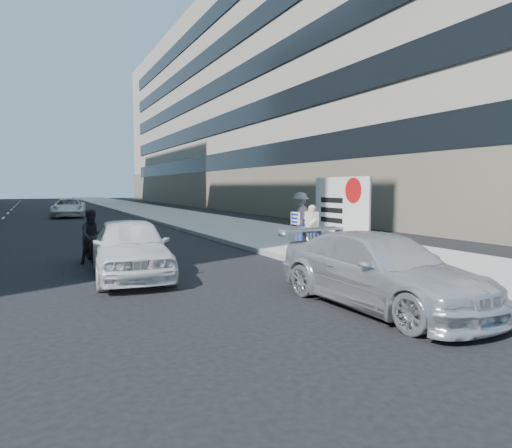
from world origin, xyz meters
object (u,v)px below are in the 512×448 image
parked_sedan (381,271)px  white_sedan_near (130,247)px  seated_protester (308,224)px  protest_banner (341,205)px  motorcycle (93,239)px  pedestrian_woman (358,213)px  white_sedan_far (69,208)px  jogger (300,216)px

parked_sedan → white_sedan_near: 5.51m
seated_protester → protest_banner: bearing=20.5°
protest_banner → motorcycle: 8.09m
pedestrian_woman → white_sedan_near: bearing=20.8°
protest_banner → motorcycle: protest_banner is taller
seated_protester → pedestrian_woman: pedestrian_woman is taller
white_sedan_near → motorcycle: bearing=108.6°
seated_protester → protest_banner: size_ratio=0.43×
motorcycle → white_sedan_near: bearing=-84.0°
white_sedan_near → motorcycle: 2.34m
parked_sedan → white_sedan_far: 27.13m
parked_sedan → white_sedan_near: white_sedan_near is taller
pedestrian_woman → jogger: bearing=-17.5°
pedestrian_woman → protest_banner: bearing=22.2°
jogger → pedestrian_woman: pedestrian_woman is taller
white_sedan_near → white_sedan_far: white_sedan_near is taller
protest_banner → white_sedan_near: bearing=-162.2°
seated_protester → white_sedan_far: bearing=105.1°
jogger → white_sedan_near: size_ratio=0.43×
jogger → seated_protester: bearing=41.0°
jogger → parked_sedan: size_ratio=0.40×
white_sedan_near → white_sedan_far: 22.53m
seated_protester → parked_sedan: 6.65m
seated_protester → protest_banner: 1.93m
parked_sedan → white_sedan_near: (-3.30, 4.41, 0.06)m
seated_protester → pedestrian_woman: size_ratio=0.70×
white_sedan_near → jogger: bearing=33.1°
seated_protester → pedestrian_woman: (2.76, 1.01, 0.21)m
pedestrian_woman → white_sedan_far: 21.47m
parked_sedan → motorcycle: motorcycle is taller
pedestrian_woman → motorcycle: 9.09m
pedestrian_woman → white_sedan_far: (-8.38, 19.76, -0.46)m
white_sedan_near → white_sedan_far: bearing=94.7°
white_sedan_far → motorcycle: (-0.69, -20.26, 0.02)m
jogger → white_sedan_far: bearing=-95.7°
protest_banner → jogger: bearing=131.0°
pedestrian_woman → parked_sedan: bearing=56.8°
motorcycle → pedestrian_woman: bearing=-4.5°
seated_protester → white_sedan_near: (-5.77, -1.76, -0.20)m
seated_protester → jogger: 1.91m
jogger → white_sedan_near: bearing=3.7°
jogger → parked_sedan: 8.56m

